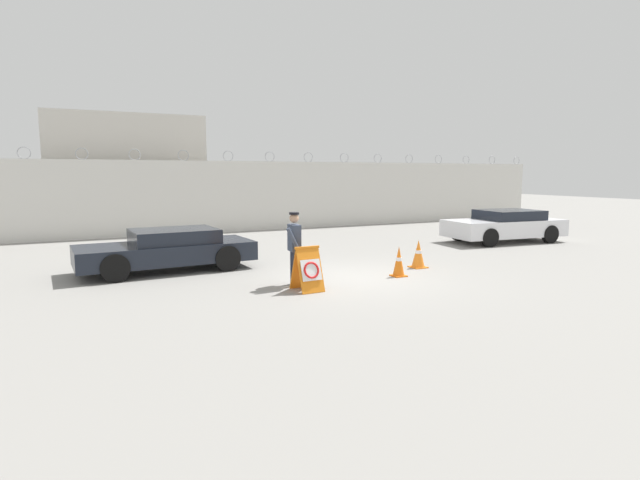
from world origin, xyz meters
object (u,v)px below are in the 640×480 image
at_px(barricade_sign, 308,269).
at_px(parked_car_far_side, 505,225).
at_px(traffic_cone_mid, 399,261).
at_px(parked_car_front_coupe, 168,249).
at_px(security_guard, 294,245).
at_px(traffic_cone_near, 418,254).

distance_m(barricade_sign, parked_car_far_side, 10.92).
xyz_separation_m(traffic_cone_mid, parked_car_front_coupe, (-5.16, 3.37, 0.20)).
bearing_deg(security_guard, traffic_cone_near, 103.78).
distance_m(traffic_cone_near, parked_car_front_coupe, 6.87).
distance_m(traffic_cone_mid, parked_car_far_side, 8.23).
bearing_deg(security_guard, parked_car_far_side, 114.75).
bearing_deg(barricade_sign, traffic_cone_near, 13.87).
bearing_deg(traffic_cone_mid, parked_car_front_coupe, 146.91).
distance_m(parked_car_front_coupe, parked_car_far_side, 12.57).
height_order(traffic_cone_near, parked_car_far_side, parked_car_far_side).
bearing_deg(security_guard, parked_car_front_coupe, -136.26).
bearing_deg(barricade_sign, traffic_cone_mid, 6.04).
xyz_separation_m(barricade_sign, parked_car_far_side, (10.15, 4.00, 0.13)).
distance_m(security_guard, parked_car_front_coupe, 3.94).
distance_m(barricade_sign, traffic_cone_mid, 2.78).
relative_size(security_guard, parked_car_far_side, 0.37).
relative_size(security_guard, traffic_cone_mid, 2.22).
height_order(security_guard, parked_car_front_coupe, security_guard).
bearing_deg(parked_car_far_side, barricade_sign, 26.71).
height_order(parked_car_front_coupe, parked_car_far_side, parked_car_far_side).
distance_m(barricade_sign, traffic_cone_near, 4.09).
xyz_separation_m(security_guard, parked_car_far_side, (10.21, 3.35, -0.32)).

